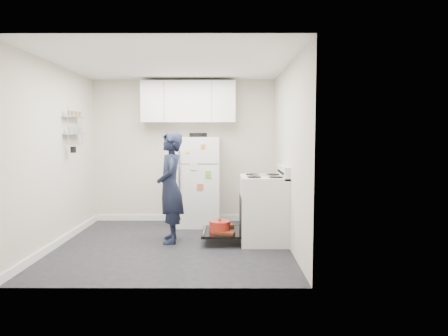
{
  "coord_description": "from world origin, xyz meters",
  "views": [
    {
      "loc": [
        0.73,
        -5.49,
        1.53
      ],
      "look_at": [
        0.71,
        0.35,
        1.05
      ],
      "focal_mm": 32.0,
      "sensor_mm": 36.0,
      "label": 1
    }
  ],
  "objects_px": {
    "electric_range": "(263,210)",
    "refrigerator": "(198,181)",
    "person": "(170,187)",
    "open_oven_door": "(221,229)"
  },
  "relations": [
    {
      "from": "open_oven_door",
      "to": "person",
      "type": "xyz_separation_m",
      "value": [
        -0.72,
        0.03,
        0.59
      ]
    },
    {
      "from": "electric_range",
      "to": "refrigerator",
      "type": "relative_size",
      "value": 0.7
    },
    {
      "from": "electric_range",
      "to": "refrigerator",
      "type": "height_order",
      "value": "refrigerator"
    },
    {
      "from": "open_oven_door",
      "to": "electric_range",
      "type": "bearing_deg",
      "value": 2.9
    },
    {
      "from": "electric_range",
      "to": "open_oven_door",
      "type": "height_order",
      "value": "electric_range"
    },
    {
      "from": "refrigerator",
      "to": "open_oven_door",
      "type": "bearing_deg",
      "value": -70.89
    },
    {
      "from": "electric_range",
      "to": "open_oven_door",
      "type": "bearing_deg",
      "value": -177.1
    },
    {
      "from": "electric_range",
      "to": "refrigerator",
      "type": "distance_m",
      "value": 1.51
    },
    {
      "from": "electric_range",
      "to": "person",
      "type": "distance_m",
      "value": 1.36
    },
    {
      "from": "electric_range",
      "to": "person",
      "type": "height_order",
      "value": "person"
    }
  ]
}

